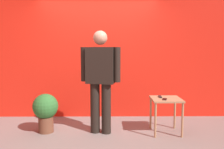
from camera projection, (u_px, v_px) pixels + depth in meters
name	position (u px, v px, depth m)	size (l,w,h in m)	color
ground_plane	(95.00, 139.00, 3.74)	(12.00, 12.00, 0.00)	gray
back_wall_red	(98.00, 46.00, 4.92)	(6.13, 0.12, 3.06)	red
standing_person	(100.00, 77.00, 3.95)	(0.71, 0.33, 1.78)	black
side_table	(166.00, 104.00, 4.00)	(0.51, 0.51, 0.62)	tan
cell_phone	(165.00, 99.00, 3.89)	(0.07, 0.14, 0.01)	black
tv_remote	(160.00, 97.00, 4.07)	(0.04, 0.17, 0.02)	black
potted_plant	(46.00, 110.00, 4.03)	(0.44, 0.44, 0.69)	brown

